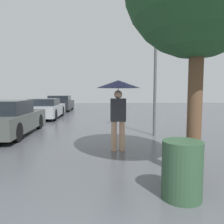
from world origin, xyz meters
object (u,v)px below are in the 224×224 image
Objects in this scene: parked_car_farthest at (60,103)px; street_lamp at (156,51)px; parked_car_third at (45,109)px; trash_bin at (182,170)px; parked_car_second at (7,119)px; pedestrian at (118,94)px.

street_lamp is (5.23, -10.85, 2.37)m from parked_car_farthest.
parked_car_third is 11.01m from trash_bin.
parked_car_second is 1.03× the size of parked_car_farthest.
street_lamp is (5.33, -0.45, 2.38)m from parked_car_second.
pedestrian is 8.36m from parked_car_third.
street_lamp reaches higher than parked_car_second.
pedestrian is 2.84m from street_lamp.
parked_car_farthest is 0.83× the size of street_lamp.
parked_car_second is 6.80m from trash_bin.
parked_car_third is 7.91m from street_lamp.
pedestrian is 2.18× the size of trash_bin.
parked_car_farthest reaches higher than trash_bin.
parked_car_third is 0.81× the size of street_lamp.
parked_car_third is (0.16, 5.05, -0.03)m from parked_car_second.
parked_car_farthest is (-0.06, 5.36, 0.04)m from parked_car_third.
pedestrian reaches higher than parked_car_second.
parked_car_farthest is at bearing 89.45° from parked_car_second.
parked_car_farthest is 4.62× the size of trash_bin.
street_lamp reaches higher than parked_car_third.
parked_car_third is at bearing 133.22° from street_lamp.
trash_bin is (4.39, -10.10, -0.14)m from parked_car_third.
street_lamp is (1.48, 1.95, 1.45)m from pedestrian.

